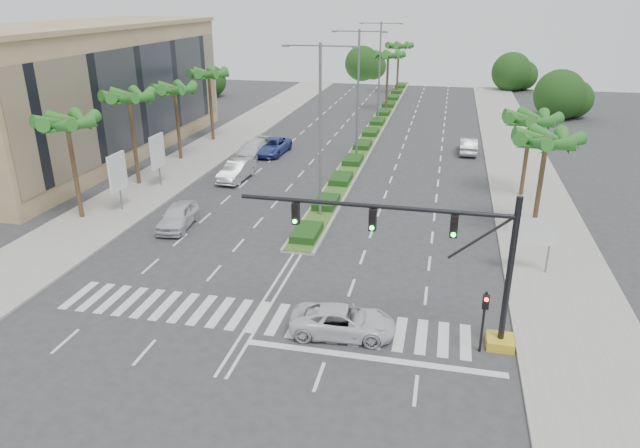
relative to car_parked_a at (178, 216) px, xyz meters
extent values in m
plane|color=#333335|center=(9.07, -10.01, -0.80)|extent=(160.00, 160.00, 0.00)
cube|color=gray|center=(24.27, 9.99, -0.73)|extent=(6.00, 120.00, 0.15)
cube|color=gray|center=(-6.13, 9.99, -0.73)|extent=(6.00, 120.00, 0.15)
cube|color=gray|center=(9.07, 34.99, -0.70)|extent=(2.20, 75.00, 0.20)
cube|color=#2F5C1F|center=(9.07, 34.99, -0.58)|extent=(1.80, 75.00, 0.04)
cube|color=tan|center=(-16.93, 15.99, 5.20)|extent=(12.00, 36.00, 12.00)
cube|color=gold|center=(20.57, -10.01, -0.58)|extent=(1.20, 1.20, 0.45)
cylinder|color=black|center=(20.57, -10.01, 2.90)|extent=(0.28, 0.28, 7.00)
cylinder|color=black|center=(14.57, -10.01, 5.50)|extent=(12.00, 0.20, 0.20)
cylinder|color=black|center=(19.17, -10.01, 4.40)|extent=(2.53, 0.12, 2.15)
cube|color=black|center=(18.07, -10.01, 4.85)|extent=(0.32, 0.24, 1.00)
cylinder|color=#19E533|center=(18.07, -10.15, 4.53)|extent=(0.20, 0.06, 0.20)
cube|color=black|center=(14.57, -10.01, 4.85)|extent=(0.32, 0.24, 1.00)
cylinder|color=#19E533|center=(14.57, -10.15, 4.53)|extent=(0.20, 0.06, 0.20)
cube|color=black|center=(11.07, -10.01, 4.85)|extent=(0.32, 0.24, 1.00)
cylinder|color=#19E533|center=(11.07, -10.15, 4.53)|extent=(0.20, 0.06, 0.20)
cylinder|color=black|center=(19.67, -10.61, 0.70)|extent=(0.12, 0.12, 3.00)
cube|color=black|center=(19.67, -10.76, 1.80)|extent=(0.28, 0.22, 0.65)
cylinder|color=red|center=(19.67, -10.89, 1.98)|extent=(0.18, 0.05, 0.18)
cylinder|color=slate|center=(21.57, -2.01, 0.60)|extent=(0.10, 0.10, 2.80)
cylinder|color=slate|center=(23.57, -2.01, 0.60)|extent=(0.10, 0.10, 2.80)
cube|color=#0C6638|center=(22.57, -2.01, 1.80)|extent=(2.60, 0.08, 1.50)
cube|color=white|center=(22.57, -2.06, 1.80)|extent=(2.70, 0.02, 1.60)
cylinder|color=slate|center=(-5.43, 1.99, 0.60)|extent=(0.12, 0.12, 2.80)
cube|color=white|center=(-5.43, 1.99, 2.20)|extent=(0.18, 2.10, 2.70)
cube|color=#D8594C|center=(-5.43, 1.99, 2.20)|extent=(0.12, 2.00, 2.60)
cylinder|color=slate|center=(-5.43, 7.99, 0.60)|extent=(0.12, 0.12, 2.80)
cube|color=white|center=(-5.43, 7.99, 2.20)|extent=(0.18, 2.10, 2.70)
cube|color=#D8594C|center=(-5.43, 7.99, 2.20)|extent=(0.12, 2.00, 2.60)
cylinder|color=brown|center=(-7.43, -0.01, 2.70)|extent=(0.32, 0.32, 7.00)
sphere|color=brown|center=(-7.43, -0.01, 6.10)|extent=(0.70, 0.70, 0.70)
cone|color=#266821|center=(-6.33, -0.01, 6.00)|extent=(0.90, 3.62, 1.50)
cone|color=#266821|center=(-6.74, 0.85, 6.00)|extent=(3.39, 2.96, 1.50)
cone|color=#266821|center=(-7.67, 1.06, 6.00)|extent=(3.73, 1.68, 1.50)
cone|color=#266821|center=(-8.42, 0.46, 6.00)|extent=(2.38, 3.65, 1.50)
cone|color=#266821|center=(-8.42, -0.49, 6.00)|extent=(2.38, 3.65, 1.50)
cone|color=#266821|center=(-7.67, -1.09, 6.00)|extent=(3.73, 1.68, 1.50)
cone|color=#266821|center=(-6.74, -0.87, 6.00)|extent=(3.39, 2.96, 1.50)
cylinder|color=brown|center=(-7.43, 7.99, 2.90)|extent=(0.32, 0.32, 7.40)
sphere|color=brown|center=(-7.43, 7.99, 6.50)|extent=(0.70, 0.70, 0.70)
cone|color=#266821|center=(-6.33, 7.99, 6.40)|extent=(0.90, 3.62, 1.50)
cone|color=#266821|center=(-6.74, 8.85, 6.40)|extent=(3.39, 2.96, 1.50)
cone|color=#266821|center=(-7.67, 9.06, 6.40)|extent=(3.73, 1.68, 1.50)
cone|color=#266821|center=(-8.42, 8.46, 6.40)|extent=(2.38, 3.65, 1.50)
cone|color=#266821|center=(-8.42, 7.51, 6.40)|extent=(2.38, 3.65, 1.50)
cone|color=#266821|center=(-7.67, 6.91, 6.40)|extent=(3.73, 1.68, 1.50)
cone|color=#266821|center=(-6.74, 7.13, 6.40)|extent=(3.39, 2.96, 1.50)
cylinder|color=brown|center=(-7.43, 15.99, 2.60)|extent=(0.32, 0.32, 6.80)
sphere|color=brown|center=(-7.43, 15.99, 5.90)|extent=(0.70, 0.70, 0.70)
cone|color=#266821|center=(-6.33, 15.99, 5.80)|extent=(0.90, 3.62, 1.50)
cone|color=#266821|center=(-6.74, 16.85, 5.80)|extent=(3.39, 2.96, 1.50)
cone|color=#266821|center=(-7.67, 17.06, 5.80)|extent=(3.73, 1.68, 1.50)
cone|color=#266821|center=(-8.42, 16.46, 5.80)|extent=(2.38, 3.65, 1.50)
cone|color=#266821|center=(-8.42, 15.51, 5.80)|extent=(2.38, 3.65, 1.50)
cone|color=#266821|center=(-7.67, 14.91, 5.80)|extent=(3.73, 1.68, 1.50)
cone|color=#266821|center=(-6.74, 15.13, 5.80)|extent=(3.39, 2.96, 1.50)
cylinder|color=brown|center=(-7.43, 23.99, 2.80)|extent=(0.32, 0.32, 7.20)
sphere|color=brown|center=(-7.43, 23.99, 6.30)|extent=(0.70, 0.70, 0.70)
cone|color=#266821|center=(-6.33, 23.99, 6.20)|extent=(0.90, 3.62, 1.50)
cone|color=#266821|center=(-6.74, 24.85, 6.20)|extent=(3.39, 2.96, 1.50)
cone|color=#266821|center=(-7.67, 25.06, 6.20)|extent=(3.73, 1.68, 1.50)
cone|color=#266821|center=(-8.42, 24.46, 6.20)|extent=(2.38, 3.65, 1.50)
cone|color=#266821|center=(-8.42, 23.51, 6.20)|extent=(2.38, 3.65, 1.50)
cone|color=#266821|center=(-7.67, 22.91, 6.20)|extent=(3.73, 1.68, 1.50)
cone|color=#266821|center=(-6.74, 23.13, 6.20)|extent=(3.39, 2.96, 1.50)
cylinder|color=brown|center=(23.57, 3.99, 2.45)|extent=(0.32, 0.32, 6.50)
sphere|color=brown|center=(23.57, 3.99, 5.60)|extent=(0.70, 0.70, 0.70)
cone|color=#266821|center=(24.67, 3.99, 5.50)|extent=(0.90, 3.62, 1.50)
cone|color=#266821|center=(24.26, 4.85, 5.50)|extent=(3.39, 2.96, 1.50)
cone|color=#266821|center=(23.33, 5.06, 5.50)|extent=(3.73, 1.68, 1.50)
cone|color=#266821|center=(22.58, 4.46, 5.50)|extent=(2.38, 3.65, 1.50)
cone|color=#266821|center=(22.58, 3.51, 5.50)|extent=(2.38, 3.65, 1.50)
cone|color=#266821|center=(23.33, 2.91, 5.50)|extent=(3.73, 1.68, 1.50)
cone|color=#266821|center=(24.26, 3.13, 5.50)|extent=(3.39, 2.96, 1.50)
cylinder|color=brown|center=(23.57, 11.99, 2.30)|extent=(0.32, 0.32, 6.20)
sphere|color=brown|center=(23.57, 11.99, 5.30)|extent=(0.70, 0.70, 0.70)
cone|color=#266821|center=(24.67, 11.99, 5.20)|extent=(0.90, 3.62, 1.50)
cone|color=#266821|center=(24.26, 12.85, 5.20)|extent=(3.39, 2.96, 1.50)
cone|color=#266821|center=(23.33, 13.06, 5.20)|extent=(3.73, 1.68, 1.50)
cone|color=#266821|center=(22.58, 12.46, 5.20)|extent=(2.38, 3.65, 1.50)
cone|color=#266821|center=(22.58, 11.51, 5.20)|extent=(2.38, 3.65, 1.50)
cone|color=#266821|center=(23.33, 10.91, 5.20)|extent=(3.73, 1.68, 1.50)
cone|color=#266821|center=(24.26, 11.13, 5.20)|extent=(3.39, 2.96, 1.50)
cylinder|color=brown|center=(9.07, 44.99, 2.95)|extent=(0.32, 0.32, 7.50)
sphere|color=brown|center=(9.07, 44.99, 6.60)|extent=(0.70, 0.70, 0.70)
cone|color=#266821|center=(10.17, 44.99, 6.50)|extent=(0.90, 3.62, 1.50)
cone|color=#266821|center=(9.76, 45.85, 6.50)|extent=(3.39, 2.96, 1.50)
cone|color=#266821|center=(8.83, 46.06, 6.50)|extent=(3.73, 1.68, 1.50)
cone|color=#266821|center=(8.08, 45.46, 6.50)|extent=(2.38, 3.65, 1.50)
cone|color=#266821|center=(8.08, 44.51, 6.50)|extent=(2.38, 3.65, 1.50)
cone|color=#266821|center=(8.83, 43.91, 6.50)|extent=(3.73, 1.68, 1.50)
cone|color=#266821|center=(9.76, 44.13, 6.50)|extent=(3.39, 2.96, 1.50)
cylinder|color=brown|center=(9.07, 59.99, 2.95)|extent=(0.32, 0.32, 7.50)
sphere|color=brown|center=(9.07, 59.99, 6.60)|extent=(0.70, 0.70, 0.70)
cone|color=#266821|center=(10.17, 59.99, 6.50)|extent=(0.90, 3.62, 1.50)
cone|color=#266821|center=(9.76, 60.85, 6.50)|extent=(3.39, 2.96, 1.50)
cone|color=#266821|center=(8.83, 61.06, 6.50)|extent=(3.73, 1.68, 1.50)
cone|color=#266821|center=(8.08, 60.46, 6.50)|extent=(2.38, 3.65, 1.50)
cone|color=#266821|center=(8.08, 59.51, 6.50)|extent=(2.38, 3.65, 1.50)
cone|color=#266821|center=(8.83, 58.91, 6.50)|extent=(3.73, 1.68, 1.50)
cone|color=#266821|center=(9.76, 59.13, 6.50)|extent=(3.39, 2.96, 1.50)
cylinder|color=slate|center=(9.07, 3.99, 5.20)|extent=(0.20, 0.20, 12.00)
cylinder|color=slate|center=(7.87, 3.99, 11.00)|extent=(2.40, 0.10, 0.10)
cylinder|color=slate|center=(10.27, 3.99, 11.00)|extent=(2.40, 0.10, 0.10)
cube|color=slate|center=(6.77, 3.99, 10.95)|extent=(0.50, 0.25, 0.12)
cube|color=slate|center=(11.37, 3.99, 10.95)|extent=(0.50, 0.25, 0.12)
cylinder|color=slate|center=(9.07, 19.99, 5.20)|extent=(0.20, 0.20, 12.00)
cylinder|color=slate|center=(7.87, 19.99, 11.00)|extent=(2.40, 0.10, 0.10)
cylinder|color=slate|center=(10.27, 19.99, 11.00)|extent=(2.40, 0.10, 0.10)
cube|color=slate|center=(6.77, 19.99, 10.95)|extent=(0.50, 0.25, 0.12)
cube|color=slate|center=(11.37, 19.99, 10.95)|extent=(0.50, 0.25, 0.12)
cylinder|color=slate|center=(9.07, 35.99, 5.20)|extent=(0.20, 0.20, 12.00)
cylinder|color=slate|center=(7.87, 35.99, 11.00)|extent=(2.40, 0.10, 0.10)
cylinder|color=slate|center=(10.27, 35.99, 11.00)|extent=(2.40, 0.10, 0.10)
cube|color=slate|center=(6.77, 35.99, 10.95)|extent=(0.50, 0.25, 0.12)
cube|color=slate|center=(11.37, 35.99, 10.95)|extent=(0.50, 0.25, 0.12)
imported|color=silver|center=(0.00, 0.00, 0.00)|extent=(2.43, 4.90, 1.60)
imported|color=#BABBC0|center=(0.13, 11.07, 0.02)|extent=(2.05, 5.09, 1.64)
imported|color=#2F3F91|center=(0.54, 19.97, -0.02)|extent=(2.95, 5.80, 1.57)
imported|color=silver|center=(-0.97, 18.71, -0.02)|extent=(2.85, 5.65, 1.57)
imported|color=silver|center=(13.44, -10.58, -0.12)|extent=(5.08, 2.64, 1.37)
imported|color=#A8A6AB|center=(19.67, 24.62, -0.02)|extent=(1.68, 4.77, 1.57)
camera|label=1|loc=(17.44, -33.20, 14.02)|focal=32.00mm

